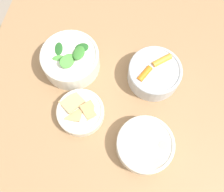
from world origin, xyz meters
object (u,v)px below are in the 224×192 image
at_px(bowl_cookies, 80,112).
at_px(bowl_beans_hotdog, 145,145).
at_px(bowl_greens, 71,59).
at_px(bowl_carrots, 154,73).

bearing_deg(bowl_cookies, bowl_beans_hotdog, 74.81).
xyz_separation_m(bowl_greens, bowl_cookies, (0.15, 0.07, -0.02)).
height_order(bowl_beans_hotdog, bowl_cookies, bowl_beans_hotdog).
distance_m(bowl_carrots, bowl_greens, 0.25).
relative_size(bowl_beans_hotdog, bowl_cookies, 1.15).
bearing_deg(bowl_greens, bowl_cookies, 24.38).
bearing_deg(bowl_beans_hotdog, bowl_cookies, -105.19).
bearing_deg(bowl_carrots, bowl_cookies, -49.18).
relative_size(bowl_greens, bowl_cookies, 1.28).
relative_size(bowl_greens, bowl_beans_hotdog, 1.12).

